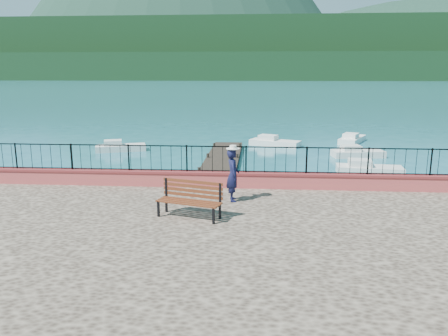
# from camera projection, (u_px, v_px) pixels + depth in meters

# --- Properties ---
(ground) EXTENTS (2000.00, 2000.00, 0.00)m
(ground) POSITION_uv_depth(u_px,v_px,m) (252.00, 259.00, 12.89)
(ground) COLOR #19596B
(ground) RESTS_ON ground
(parapet) EXTENTS (28.00, 0.46, 0.58)m
(parapet) POSITION_uv_depth(u_px,v_px,m) (254.00, 180.00, 16.17)
(parapet) COLOR #B1483F
(parapet) RESTS_ON promenade
(railing) EXTENTS (27.00, 0.05, 0.95)m
(railing) POSITION_uv_depth(u_px,v_px,m) (254.00, 160.00, 16.01)
(railing) COLOR black
(railing) RESTS_ON parapet
(dock) EXTENTS (2.00, 16.00, 0.30)m
(dock) POSITION_uv_depth(u_px,v_px,m) (220.00, 167.00, 24.69)
(dock) COLOR #2D231C
(dock) RESTS_ON ground
(far_forest) EXTENTS (900.00, 60.00, 18.00)m
(far_forest) POSITION_uv_depth(u_px,v_px,m) (258.00, 67.00, 303.10)
(far_forest) COLOR black
(far_forest) RESTS_ON ground
(foothills) EXTENTS (900.00, 120.00, 44.00)m
(foothills) POSITION_uv_depth(u_px,v_px,m) (258.00, 52.00, 358.73)
(foothills) COLOR black
(foothills) RESTS_ON ground
(companion_hill) EXTENTS (448.00, 384.00, 180.00)m
(companion_hill) POSITION_uv_depth(u_px,v_px,m) (435.00, 77.00, 541.85)
(companion_hill) COLOR #142D23
(companion_hill) RESTS_ON ground
(park_bench) EXTENTS (2.03, 1.16, 1.07)m
(park_bench) POSITION_uv_depth(u_px,v_px,m) (190.00, 207.00, 12.84)
(park_bench) COLOR black
(park_bench) RESTS_ON promenade
(person) EXTENTS (0.52, 0.70, 1.75)m
(person) POSITION_uv_depth(u_px,v_px,m) (233.00, 175.00, 14.39)
(person) COLOR #111333
(person) RESTS_ON promenade
(hat) EXTENTS (0.44, 0.44, 0.12)m
(hat) POSITION_uv_depth(u_px,v_px,m) (233.00, 147.00, 14.19)
(hat) COLOR white
(hat) RESTS_ON person
(boat_1) EXTENTS (3.58, 1.67, 0.80)m
(boat_1) POSITION_uv_depth(u_px,v_px,m) (370.00, 167.00, 23.59)
(boat_1) COLOR silver
(boat_1) RESTS_ON ground
(boat_2) EXTENTS (3.43, 1.76, 0.80)m
(boat_2) POSITION_uv_depth(u_px,v_px,m) (358.00, 151.00, 28.33)
(boat_2) COLOR silver
(boat_2) RESTS_ON ground
(boat_3) EXTENTS (3.64, 2.31, 0.80)m
(boat_3) POSITION_uv_depth(u_px,v_px,m) (121.00, 145.00, 30.52)
(boat_3) COLOR silver
(boat_3) RESTS_ON ground
(boat_4) EXTENTS (3.93, 2.64, 0.80)m
(boat_4) POSITION_uv_depth(u_px,v_px,m) (275.00, 140.00, 32.64)
(boat_4) COLOR silver
(boat_4) RESTS_ON ground
(boat_5) EXTENTS (2.76, 3.83, 0.80)m
(boat_5) POSITION_uv_depth(u_px,v_px,m) (352.00, 137.00, 34.23)
(boat_5) COLOR white
(boat_5) RESTS_ON ground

